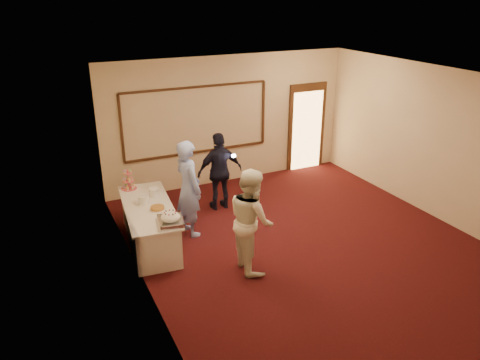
% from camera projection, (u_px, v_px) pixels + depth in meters
% --- Properties ---
extents(floor, '(7.00, 7.00, 0.00)m').
position_uv_depth(floor, '(307.00, 245.00, 8.57)').
color(floor, black).
rests_on(floor, ground).
extents(room_walls, '(6.04, 7.04, 3.02)m').
position_uv_depth(room_walls, '(314.00, 139.00, 7.81)').
color(room_walls, beige).
rests_on(room_walls, floor).
extents(wall_molding, '(3.45, 0.04, 1.55)m').
position_uv_depth(wall_molding, '(197.00, 120.00, 10.55)').
color(wall_molding, '#381810').
rests_on(wall_molding, room_walls).
extents(doorway, '(1.05, 0.07, 2.20)m').
position_uv_depth(doorway, '(306.00, 127.00, 11.90)').
color(doorway, '#381810').
rests_on(doorway, floor).
extents(buffet_table, '(1.06, 2.24, 0.77)m').
position_uv_depth(buffet_table, '(150.00, 225.00, 8.46)').
color(buffet_table, white).
rests_on(buffet_table, floor).
extents(pavlova_tray, '(0.46, 0.59, 0.20)m').
position_uv_depth(pavlova_tray, '(171.00, 219.00, 7.66)').
color(pavlova_tray, '#B3B6BA').
rests_on(pavlova_tray, buffet_table).
extents(cupcake_stand, '(0.29, 0.29, 0.43)m').
position_uv_depth(cupcake_stand, '(128.00, 181.00, 8.97)').
color(cupcake_stand, '#E45B6B').
rests_on(cupcake_stand, buffet_table).
extents(plate_stack_a, '(0.18, 0.18, 0.15)m').
position_uv_depth(plate_stack_a, '(144.00, 200.00, 8.36)').
color(plate_stack_a, white).
rests_on(plate_stack_a, buffet_table).
extents(plate_stack_b, '(0.19, 0.19, 0.16)m').
position_uv_depth(plate_stack_b, '(154.00, 192.00, 8.67)').
color(plate_stack_b, white).
rests_on(plate_stack_b, buffet_table).
extents(tart, '(0.28, 0.28, 0.06)m').
position_uv_depth(tart, '(157.00, 208.00, 8.16)').
color(tart, white).
rests_on(tart, buffet_table).
extents(man, '(0.56, 0.75, 1.85)m').
position_uv_depth(man, '(189.00, 188.00, 8.65)').
color(man, '#849AE0').
rests_on(man, floor).
extents(woman, '(0.73, 0.90, 1.75)m').
position_uv_depth(woman, '(251.00, 220.00, 7.58)').
color(woman, white).
rests_on(woman, floor).
extents(guest, '(0.98, 0.43, 1.66)m').
position_uv_depth(guest, '(220.00, 171.00, 9.72)').
color(guest, black).
rests_on(guest, floor).
extents(camera_flash, '(0.07, 0.04, 0.05)m').
position_uv_depth(camera_flash, '(234.00, 156.00, 9.45)').
color(camera_flash, white).
rests_on(camera_flash, guest).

